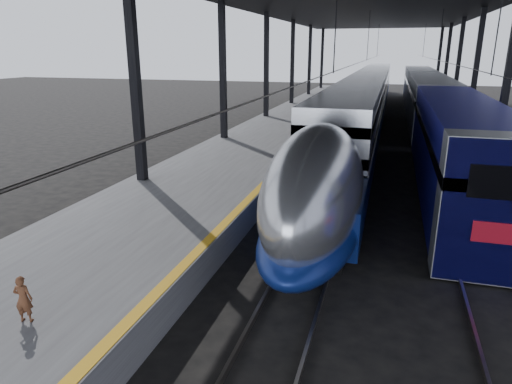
% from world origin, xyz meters
% --- Properties ---
extents(ground, '(160.00, 160.00, 0.00)m').
position_xyz_m(ground, '(0.00, 0.00, 0.00)').
color(ground, black).
rests_on(ground, ground).
extents(platform, '(6.00, 80.00, 1.00)m').
position_xyz_m(platform, '(-3.50, 20.00, 0.50)').
color(platform, '#4C4C4F').
rests_on(platform, ground).
extents(yellow_strip, '(0.30, 80.00, 0.01)m').
position_xyz_m(yellow_strip, '(-0.70, 20.00, 1.00)').
color(yellow_strip, orange).
rests_on(yellow_strip, platform).
extents(rails, '(6.52, 80.00, 0.16)m').
position_xyz_m(rails, '(4.50, 20.00, 0.08)').
color(rails, slate).
rests_on(rails, ground).
extents(canopy, '(18.00, 75.00, 9.47)m').
position_xyz_m(canopy, '(1.90, 20.00, 9.12)').
color(canopy, black).
rests_on(canopy, ground).
extents(tgv_train, '(2.96, 65.20, 4.24)m').
position_xyz_m(tgv_train, '(2.00, 29.40, 1.98)').
color(tgv_train, '#B4B6BB').
rests_on(tgv_train, ground).
extents(second_train, '(3.00, 56.05, 4.14)m').
position_xyz_m(second_train, '(7.00, 28.30, 2.10)').
color(second_train, navy).
rests_on(second_train, ground).
extents(child, '(0.41, 0.32, 1.00)m').
position_xyz_m(child, '(-2.69, -5.07, 1.50)').
color(child, '#532F1B').
rests_on(child, platform).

